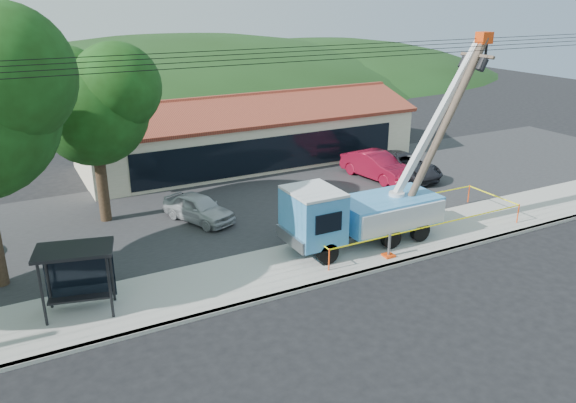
% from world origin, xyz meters
% --- Properties ---
extents(ground, '(120.00, 120.00, 0.00)m').
position_xyz_m(ground, '(0.00, 0.00, 0.00)').
color(ground, black).
rests_on(ground, ground).
extents(curb, '(60.00, 0.25, 0.15)m').
position_xyz_m(curb, '(0.00, 2.10, 0.07)').
color(curb, '#ACAAA1').
rests_on(curb, ground).
extents(sidewalk, '(60.00, 4.00, 0.15)m').
position_xyz_m(sidewalk, '(0.00, 4.00, 0.07)').
color(sidewalk, '#ACAAA1').
rests_on(sidewalk, ground).
extents(parking_lot, '(60.00, 12.00, 0.10)m').
position_xyz_m(parking_lot, '(0.00, 12.00, 0.05)').
color(parking_lot, '#28282B').
rests_on(parking_lot, ground).
extents(strip_mall, '(22.50, 8.53, 4.67)m').
position_xyz_m(strip_mall, '(4.00, 19.98, 1.88)').
color(strip_mall, beige).
rests_on(strip_mall, ground).
extents(tree_lot, '(6.30, 5.60, 8.94)m').
position_xyz_m(tree_lot, '(-7.00, 13.00, 6.21)').
color(tree_lot, '#332316').
rests_on(tree_lot, ground).
extents(hill_center, '(89.60, 64.00, 32.00)m').
position_xyz_m(hill_center, '(10.00, 55.00, 0.00)').
color(hill_center, black).
rests_on(hill_center, ground).
extents(hill_east, '(72.80, 52.00, 26.00)m').
position_xyz_m(hill_east, '(30.00, 55.00, 0.00)').
color(hill_east, black).
rests_on(hill_east, ground).
extents(utility_truck, '(10.18, 4.01, 9.16)m').
position_xyz_m(utility_truck, '(2.63, 4.53, 1.76)').
color(utility_truck, black).
rests_on(utility_truck, ground).
extents(leaning_pole, '(4.89, 1.95, 9.07)m').
position_xyz_m(leaning_pole, '(6.86, 4.23, 5.09)').
color(leaning_pole, '#4E4132').
rests_on(leaning_pole, ground).
extents(bus_shelter, '(2.92, 2.19, 2.52)m').
position_xyz_m(bus_shelter, '(-9.49, 4.40, 2.00)').
color(bus_shelter, black).
rests_on(bus_shelter, ground).
extents(caution_tape, '(11.13, 3.40, 0.98)m').
position_xyz_m(caution_tape, '(5.58, 4.54, 0.89)').
color(caution_tape, '#FE440D').
rests_on(caution_tape, ground).
extents(car_silver, '(3.15, 4.42, 1.40)m').
position_xyz_m(car_silver, '(-2.84, 10.69, 0.00)').
color(car_silver, '#B2B6BA').
rests_on(car_silver, ground).
extents(car_red, '(2.51, 5.20, 1.64)m').
position_xyz_m(car_red, '(9.29, 12.19, 0.00)').
color(car_red, maroon).
rests_on(car_red, ground).
extents(car_dark, '(3.03, 5.59, 1.49)m').
position_xyz_m(car_dark, '(10.93, 11.68, 0.00)').
color(car_dark, black).
rests_on(car_dark, ground).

